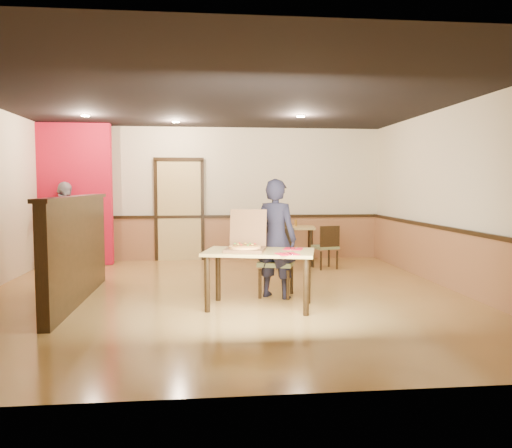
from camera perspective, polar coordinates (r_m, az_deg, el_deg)
The scene contains 26 objects.
floor at distance 7.32m, azimuth -3.67°, elevation -8.08°, with size 7.00×7.00×0.00m, color #B38745.
ceiling at distance 7.24m, azimuth -3.79°, elevation 14.09°, with size 7.00×7.00×0.00m, color black.
wall_back at distance 10.64m, azimuth -4.44°, elevation 3.45°, with size 7.00×7.00×0.00m, color beige.
wall_right at distance 8.07m, azimuth 21.98°, elevation 2.81°, with size 7.00×7.00×0.00m, color beige.
wainscot_back at distance 10.67m, azimuth -4.41°, elevation -1.66°, with size 7.00×0.04×0.90m, color #94613B.
chair_rail_back at distance 10.61m, azimuth -4.42°, elevation 0.86°, with size 7.00×0.06×0.06m, color black.
wainscot_right at distance 8.14m, azimuth 21.59°, elevation -3.89°, with size 0.04×7.00×0.90m, color #94613B.
chair_rail_right at distance 8.08m, azimuth 21.56°, elevation -0.59°, with size 0.06×7.00×0.06m, color black.
back_door at distance 10.62m, azimuth -8.74°, elevation 1.52°, with size 0.90×0.06×2.10m, color tan.
booth_partition at distance 7.20m, azimuth -19.77°, elevation -2.60°, with size 0.20×3.10×1.44m.
red_accent_panel at distance 10.47m, azimuth -20.46°, elevation 3.17°, with size 1.60×0.20×2.78m, color #B40C23.
spot_a at distance 9.24m, azimuth -18.93°, elevation 11.64°, with size 0.14×0.14×0.02m, color beige.
spot_b at distance 9.72m, azimuth -9.15°, elevation 11.46°, with size 0.14×0.14×0.02m, color beige.
spot_c at distance 8.88m, azimuth 5.12°, elevation 12.17°, with size 0.14×0.14×0.02m, color beige.
main_table at distance 6.45m, azimuth 0.39°, elevation -4.02°, with size 1.54×1.10×0.75m.
diner_chair at distance 7.20m, azimuth 2.42°, elevation -4.01°, with size 0.60×0.60×0.96m.
side_chair_left at distance 9.33m, azimuth 2.53°, elevation -2.11°, with size 0.57×0.57×0.95m.
side_chair_right at distance 9.53m, azimuth 8.07°, elevation -2.41°, with size 0.49×0.49×0.83m.
side_table at distance 10.01m, azimuth 4.66°, elevation -1.29°, with size 0.81×0.81×0.76m.
diner at distance 7.01m, azimuth 2.27°, elevation -1.67°, with size 0.61×0.40×1.68m, color black.
passerby at distance 10.22m, azimuth -21.03°, elevation -0.09°, with size 0.97×0.40×1.65m, color #98969E.
pizza_box at distance 6.45m, azimuth -1.19°, elevation -2.45°, with size 0.61×0.67×0.52m.
pizza at distance 6.40m, azimuth -1.26°, elevation -2.65°, with size 0.41×0.41×0.03m, color #F5B259.
napkin_near at distance 6.12m, azimuth 3.58°, elevation -3.43°, with size 0.29×0.29×0.01m.
napkin_far at distance 6.61m, azimuth 4.26°, elevation -2.84°, with size 0.31×0.31×0.01m.
condiment at distance 10.10m, azimuth 4.56°, elevation 0.15°, with size 0.05×0.05×0.13m, color #8A5A19.
Camera 1 is at (-0.27, -7.14, 1.59)m, focal length 35.00 mm.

